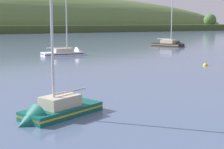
{
  "coord_description": "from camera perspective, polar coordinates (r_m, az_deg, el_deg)",
  "views": [
    {
      "loc": [
        -19.48,
        3.64,
        6.38
      ],
      "look_at": [
        -0.99,
        31.95,
        1.09
      ],
      "focal_mm": 53.82,
      "sensor_mm": 36.0,
      "label": 1
    }
  ],
  "objects": [
    {
      "name": "sailboat_midwater_white",
      "position": [
        65.84,
        -7.43,
        3.44
      ],
      "size": [
        9.02,
        4.09,
        14.61
      ],
      "rotation": [
        0.0,
        0.0,
        6.18
      ],
      "color": "white",
      "rests_on": "ground"
    },
    {
      "name": "sailboat_far_left",
      "position": [
        90.31,
        10.06,
        4.85
      ],
      "size": [
        5.89,
        9.87,
        14.72
      ],
      "rotation": [
        0.0,
        0.0,
        5.01
      ],
      "color": "#232328",
      "rests_on": "ground"
    },
    {
      "name": "sailboat_near_mooring",
      "position": [
        23.14,
        -9.91,
        -6.76
      ],
      "size": [
        6.89,
        4.22,
        9.57
      ],
      "rotation": [
        0.0,
        0.0,
        3.44
      ],
      "color": "#0F564C",
      "rests_on": "ground"
    },
    {
      "name": "mooring_buoy_midchannel",
      "position": [
        51.8,
        15.59,
        1.49
      ],
      "size": [
        0.72,
        0.72,
        0.8
      ],
      "color": "yellow",
      "rests_on": "ground"
    }
  ]
}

